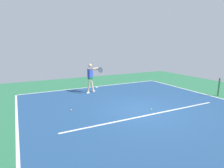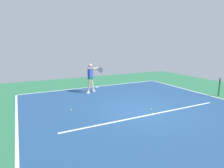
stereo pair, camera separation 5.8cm
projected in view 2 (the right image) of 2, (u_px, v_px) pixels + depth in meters
The scene contains 11 objects.
ground_plane at pixel (141, 110), 8.73m from camera, with size 19.90×19.90×0.00m, color #2D754C.
court_surface at pixel (141, 110), 8.73m from camera, with size 10.45×11.40×0.00m, color navy.
court_line_baseline_near at pixel (96, 87), 13.67m from camera, with size 10.45×0.10×0.01m, color white.
court_line_sideline_left at pixel (214, 97), 10.99m from camera, with size 0.10×11.40×0.01m, color white.
court_line_sideline_right at pixel (17, 134), 6.46m from camera, with size 0.10×11.40×0.01m, color white.
court_line_service at pixel (150, 115), 8.18m from camera, with size 7.84×0.10×0.01m, color white.
court_line_centre_mark at pixel (97, 87), 13.49m from camera, with size 0.10×0.30×0.01m, color white.
net_post at pixel (219, 87), 11.04m from camera, with size 0.09×0.09×1.07m, color #38753D.
tennis_player at pixel (91, 76), 11.81m from camera, with size 1.02×1.42×1.85m.
tennis_ball_near_player at pixel (71, 110), 8.70m from camera, with size 0.07×0.07×0.07m, color yellow.
tennis_ball_centre_court at pixel (151, 109), 8.77m from camera, with size 0.07×0.07×0.07m, color #C6E53D.
Camera 2 is at (4.92, 6.80, 2.99)m, focal length 30.23 mm.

